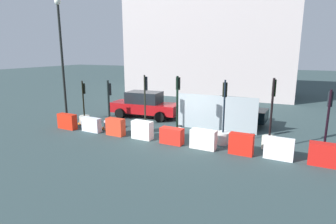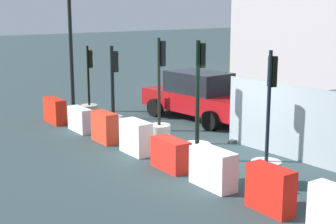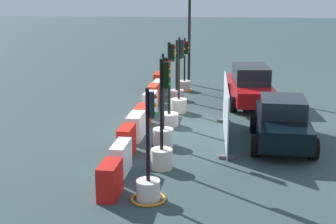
% 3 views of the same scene
% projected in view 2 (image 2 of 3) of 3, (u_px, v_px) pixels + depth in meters
% --- Properties ---
extents(ground_plane, '(120.00, 120.00, 0.00)m').
position_uv_depth(ground_plane, '(204.00, 161.00, 13.02)').
color(ground_plane, '#2E4042').
extents(traffic_light_0, '(0.81, 0.81, 2.61)m').
position_uv_depth(traffic_light_0, '(90.00, 107.00, 17.88)').
color(traffic_light_0, '#BAB9AB').
rests_on(traffic_light_0, ground_plane).
extents(traffic_light_1, '(0.91, 0.91, 2.74)m').
position_uv_depth(traffic_light_1, '(113.00, 116.00, 16.15)').
color(traffic_light_1, '#BCA7AF').
rests_on(traffic_light_1, ground_plane).
extents(traffic_light_2, '(0.67, 0.67, 3.09)m').
position_uv_depth(traffic_light_2, '(159.00, 126.00, 14.59)').
color(traffic_light_2, silver).
rests_on(traffic_light_2, ground_plane).
extents(traffic_light_3, '(0.71, 0.71, 3.13)m').
position_uv_depth(traffic_light_3, '(197.00, 139.00, 12.92)').
color(traffic_light_3, silver).
rests_on(traffic_light_3, ground_plane).
extents(traffic_light_4, '(0.68, 0.68, 3.04)m').
position_uv_depth(traffic_light_4, '(266.00, 163.00, 11.12)').
color(traffic_light_4, silver).
rests_on(traffic_light_4, ground_plane).
extents(construction_barrier_0, '(1.18, 0.46, 0.85)m').
position_uv_depth(construction_barrier_0, '(55.00, 111.00, 17.20)').
color(construction_barrier_0, red).
rests_on(construction_barrier_0, ground_plane).
extents(construction_barrier_1, '(1.14, 0.43, 0.77)m').
position_uv_depth(construction_barrier_1, '(80.00, 120.00, 16.02)').
color(construction_barrier_1, silver).
rests_on(construction_barrier_1, ground_plane).
extents(construction_barrier_2, '(1.02, 0.47, 0.90)m').
position_uv_depth(construction_barrier_2, '(105.00, 127.00, 14.75)').
color(construction_barrier_2, red).
rests_on(construction_barrier_2, ground_plane).
extents(construction_barrier_3, '(1.07, 0.52, 0.92)m').
position_uv_depth(construction_barrier_3, '(136.00, 137.00, 13.57)').
color(construction_barrier_3, white).
rests_on(construction_barrier_3, ground_plane).
extents(construction_barrier_4, '(1.13, 0.53, 0.77)m').
position_uv_depth(construction_barrier_4, '(170.00, 154.00, 12.26)').
color(construction_barrier_4, red).
rests_on(construction_barrier_4, ground_plane).
extents(construction_barrier_5, '(1.18, 0.54, 0.87)m').
position_uv_depth(construction_barrier_5, '(213.00, 168.00, 11.03)').
color(construction_barrier_5, white).
rests_on(construction_barrier_5, ground_plane).
extents(construction_barrier_6, '(1.03, 0.46, 0.91)m').
position_uv_depth(construction_barrier_6, '(270.00, 189.00, 9.71)').
color(construction_barrier_6, red).
rests_on(construction_barrier_6, ground_plane).
extents(car_red_compact, '(4.65, 2.22, 1.70)m').
position_uv_depth(car_red_compact, '(199.00, 96.00, 17.67)').
color(car_red_compact, '#A51115').
rests_on(car_red_compact, ground_plane).
extents(site_fence_panel, '(4.53, 0.50, 1.96)m').
position_uv_depth(site_fence_panel, '(292.00, 124.00, 12.99)').
color(site_fence_panel, '#93A0A6').
rests_on(site_fence_panel, ground_plane).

